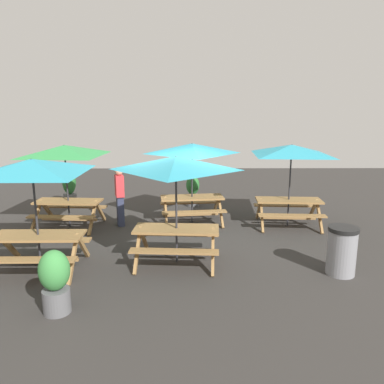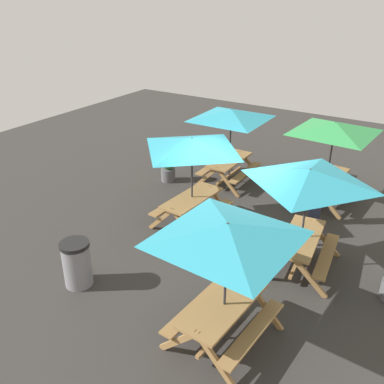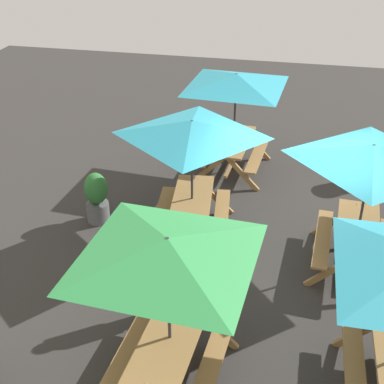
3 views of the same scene
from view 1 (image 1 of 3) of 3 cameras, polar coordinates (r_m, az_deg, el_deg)
ground_plane at (r=9.37m, az=-1.67°, el=-7.70°), size 24.00×24.00×0.00m
picnic_table_0 at (r=10.62m, az=0.00°, el=5.75°), size 2.22×2.22×2.34m
picnic_table_1 at (r=7.71m, az=-2.46°, el=3.18°), size 2.12×2.12×2.34m
picnic_table_2 at (r=7.92m, az=-23.14°, el=2.43°), size 2.83×2.83×2.34m
picnic_table_3 at (r=10.62m, az=14.89°, el=5.33°), size 2.82×2.82×2.34m
picnic_table_4 at (r=10.70m, az=-18.80°, el=5.14°), size 2.82×2.82×2.34m
trash_bin_gray at (r=8.07m, az=21.86°, el=-8.30°), size 0.59×0.59×0.98m
potted_plant_0 at (r=6.52m, az=-20.15°, el=-12.53°), size 0.49×0.49×1.07m
potted_plant_1 at (r=12.72m, az=0.11°, el=0.19°), size 0.45×0.45×1.04m
potted_plant_2 at (r=13.43m, az=-18.18°, el=0.72°), size 0.45×0.45×1.27m
person_standing at (r=10.67m, az=-10.95°, el=-0.47°), size 0.32×0.41×1.67m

